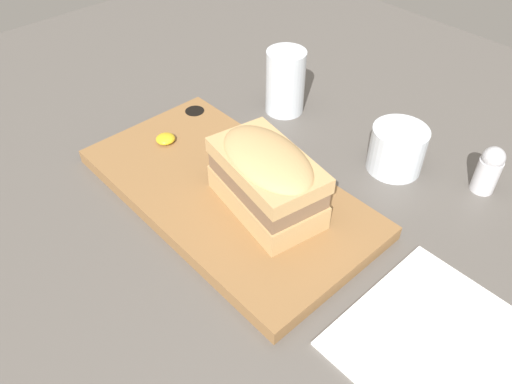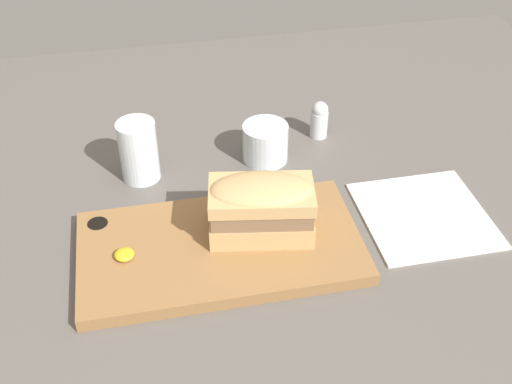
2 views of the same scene
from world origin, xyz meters
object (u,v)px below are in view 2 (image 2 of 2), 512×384
wine_glass (265,144)px  napkin (424,215)px  water_glass (139,154)px  sandwich (261,205)px  salt_shaker (319,119)px  serving_board (220,248)px

wine_glass → napkin: size_ratio=0.40×
water_glass → wine_glass: 20.40cm
sandwich → salt_shaker: size_ratio=2.29×
serving_board → salt_shaker: bearing=50.0°
napkin → wine_glass: bearing=136.2°
serving_board → wine_glass: bearing=62.2°
serving_board → salt_shaker: salt_shaker is taller
wine_glass → napkin: (19.90, -19.11, -2.75)cm
napkin → salt_shaker: size_ratio=2.77×
napkin → salt_shaker: 25.93cm
water_glass → wine_glass: bearing=2.4°
sandwich → napkin: (24.73, 0.39, -6.41)cm
sandwich → salt_shaker: 28.96cm
serving_board → salt_shaker: 33.39cm
napkin → water_glass: bearing=155.6°
napkin → serving_board: bearing=-177.1°
serving_board → wine_glass: wine_glass is taller
wine_glass → salt_shaker: (10.50, 4.85, 0.42)cm
sandwich → water_glass: bearing=129.7°
serving_board → napkin: bearing=2.9°
water_glass → wine_glass: water_glass is taller
sandwich → napkin: sandwich is taller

